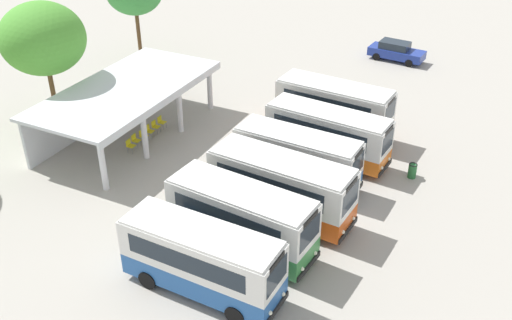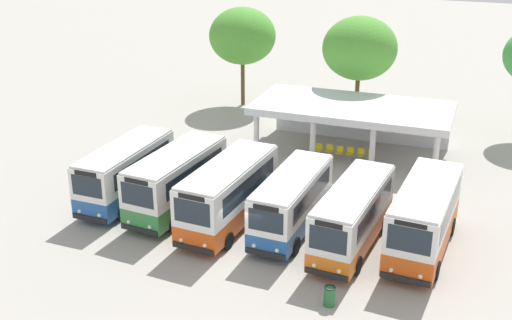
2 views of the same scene
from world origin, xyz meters
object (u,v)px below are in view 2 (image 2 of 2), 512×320
city_bus_middle_cream (228,192)px  litter_bin_apron (329,296)px  city_bus_second_in_row (177,179)px  city_bus_fourth_amber (292,200)px  waiting_chair_second_from_end (329,150)px  city_bus_nearest_orange (126,171)px  waiting_chair_middle_seat (339,151)px  waiting_chair_fifth_seat (361,154)px  waiting_chair_far_end_seat (371,155)px  waiting_chair_end_by_column (319,149)px  city_bus_far_end_green (424,216)px  waiting_chair_fourth_seat (350,152)px  city_bus_fifth_blue (353,215)px

city_bus_middle_cream → litter_bin_apron: 8.68m
litter_bin_apron → city_bus_second_in_row: bearing=150.0°
city_bus_middle_cream → city_bus_fourth_amber: city_bus_middle_cream is taller
waiting_chair_second_from_end → city_bus_nearest_orange: bearing=-131.0°
city_bus_nearest_orange → waiting_chair_middle_seat: city_bus_nearest_orange is taller
city_bus_second_in_row → waiting_chair_fifth_seat: city_bus_second_in_row is taller
city_bus_second_in_row → waiting_chair_far_end_seat: 13.74m
waiting_chair_end_by_column → waiting_chair_second_from_end: size_ratio=1.00×
city_bus_nearest_orange → waiting_chair_second_from_end: size_ratio=8.52×
city_bus_nearest_orange → litter_bin_apron: 14.66m
waiting_chair_second_from_end → litter_bin_apron: bearing=-75.6°
city_bus_middle_cream → city_bus_far_end_green: 9.84m
city_bus_middle_cream → waiting_chair_fourth_seat: 11.92m
city_bus_fifth_blue → waiting_chair_second_from_end: (-4.00, 11.25, -1.25)m
city_bus_middle_cream → waiting_chair_middle_seat: size_ratio=8.99×
city_bus_second_in_row → city_bus_middle_cream: (3.27, -0.56, 0.01)m
city_bus_second_in_row → city_bus_far_end_green: 13.08m
waiting_chair_second_from_end → waiting_chair_fourth_seat: bearing=-1.4°
city_bus_nearest_orange → city_bus_far_end_green: size_ratio=0.96×
city_bus_nearest_orange → waiting_chair_fifth_seat: size_ratio=8.52×
city_bus_nearest_orange → city_bus_far_end_green: (16.35, -0.02, 0.09)m
city_bus_nearest_orange → waiting_chair_fourth_seat: 14.83m
waiting_chair_end_by_column → waiting_chair_middle_seat: size_ratio=1.00×
city_bus_fifth_blue → city_bus_far_end_green: city_bus_far_end_green is taller
waiting_chair_far_end_seat → city_bus_nearest_orange: bearing=-138.8°
city_bus_fourth_amber → waiting_chair_second_from_end: bearing=93.9°
waiting_chair_middle_seat → waiting_chair_fourth_seat: (0.70, 0.04, 0.00)m
waiting_chair_end_by_column → waiting_chair_fifth_seat: 2.81m
waiting_chair_second_from_end → waiting_chair_middle_seat: (0.70, -0.08, 0.00)m
waiting_chair_middle_seat → waiting_chair_fifth_seat: size_ratio=1.00×
waiting_chair_second_from_end → waiting_chair_fourth_seat: size_ratio=1.00×
city_bus_middle_cream → waiting_chair_second_from_end: size_ratio=8.99×
city_bus_fourth_amber → city_bus_fifth_blue: city_bus_fifth_blue is taller
waiting_chair_middle_seat → litter_bin_apron: bearing=-77.9°
waiting_chair_end_by_column → litter_bin_apron: 17.04m
city_bus_middle_cream → waiting_chair_middle_seat: city_bus_middle_cream is taller
city_bus_fifth_blue → waiting_chair_fifth_seat: city_bus_fifth_blue is taller
city_bus_second_in_row → waiting_chair_middle_seat: 12.48m
waiting_chair_fourth_seat → litter_bin_apron: (2.81, -16.40, -0.07)m
waiting_chair_second_from_end → waiting_chair_fourth_seat: same height
waiting_chair_middle_seat → litter_bin_apron: 16.73m
city_bus_far_end_green → waiting_chair_end_by_column: 13.13m
city_bus_middle_cream → city_bus_fourth_amber: 3.31m
city_bus_second_in_row → waiting_chair_fourth_seat: bearing=55.7°
waiting_chair_second_from_end → litter_bin_apron: litter_bin_apron is taller
city_bus_middle_cream → waiting_chair_end_by_column: city_bus_middle_cream is taller
waiting_chair_end_by_column → city_bus_nearest_orange: bearing=-129.1°
city_bus_fourth_amber → litter_bin_apron: size_ratio=8.06×
waiting_chair_second_from_end → city_bus_middle_cream: bearing=-102.8°
waiting_chair_middle_seat → waiting_chair_fourth_seat: bearing=3.4°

